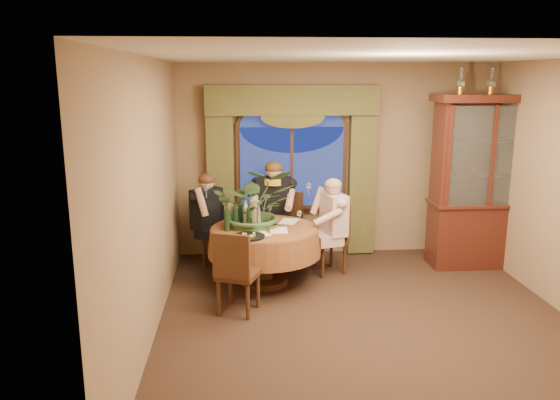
{
  "coord_description": "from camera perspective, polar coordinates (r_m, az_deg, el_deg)",
  "views": [
    {
      "loc": [
        -1.34,
        -5.36,
        2.61
      ],
      "look_at": [
        -0.86,
        1.25,
        1.1
      ],
      "focal_mm": 35.0,
      "sensor_mm": 36.0,
      "label": 1
    }
  ],
  "objects": [
    {
      "name": "oil_lamp_left",
      "position": [
        7.68,
        18.37,
        11.72
      ],
      "size": [
        0.11,
        0.11,
        0.34
      ],
      "primitive_type": null,
      "color": "#A5722D",
      "rests_on": "china_cabinet"
    },
    {
      "name": "stoneware_vase",
      "position": [
        6.98,
        -2.65,
        -1.32
      ],
      "size": [
        0.17,
        0.17,
        0.31
      ],
      "primitive_type": null,
      "color": "tan",
      "rests_on": "dining_table"
    },
    {
      "name": "wine_bottle_4",
      "position": [
        6.78,
        -3.24,
        -1.66
      ],
      "size": [
        0.07,
        0.07,
        0.33
      ],
      "primitive_type": "cylinder",
      "color": "black",
      "rests_on": "dining_table"
    },
    {
      "name": "drapery_left",
      "position": [
        7.88,
        -6.23,
        2.29
      ],
      "size": [
        0.38,
        0.14,
        2.32
      ],
      "primitive_type": "cube",
      "color": "#4B4823",
      "rests_on": "floor"
    },
    {
      "name": "tasting_paper_2",
      "position": [
        6.6,
        -2.2,
        -3.52
      ],
      "size": [
        0.32,
        0.36,
        0.0
      ],
      "primitive_type": "cube",
      "rotation": [
        0.0,
        0.0,
        0.43
      ],
      "color": "white",
      "rests_on": "dining_table"
    },
    {
      "name": "wine_bottle_5",
      "position": [
        6.71,
        -5.55,
        -1.87
      ],
      "size": [
        0.07,
        0.07,
        0.33
      ],
      "primitive_type": "cylinder",
      "color": "black",
      "rests_on": "dining_table"
    },
    {
      "name": "person_pink",
      "position": [
        7.26,
        5.63,
        -2.83
      ],
      "size": [
        0.55,
        0.57,
        1.32
      ],
      "primitive_type": null,
      "rotation": [
        0.0,
        0.0,
        -4.43
      ],
      "color": "#CDA6AB",
      "rests_on": "floor"
    },
    {
      "name": "chair_right",
      "position": [
        7.37,
        4.99,
        -4.02
      ],
      "size": [
        0.55,
        0.55,
        0.96
      ],
      "primitive_type": "cube",
      "rotation": [
        0.0,
        0.0,
        -4.33
      ],
      "color": "black",
      "rests_on": "floor"
    },
    {
      "name": "window",
      "position": [
        7.94,
        1.23,
        3.32
      ],
      "size": [
        1.62,
        0.1,
        1.32
      ],
      "primitive_type": null,
      "color": "navy",
      "rests_on": "wall_back"
    },
    {
      "name": "chair_back",
      "position": [
        7.61,
        -6.21,
        -3.5
      ],
      "size": [
        0.59,
        0.59,
        0.96
      ],
      "primitive_type": "cube",
      "rotation": [
        0.0,
        0.0,
        -2.45
      ],
      "color": "black",
      "rests_on": "floor"
    },
    {
      "name": "tasting_paper_0",
      "position": [
        6.73,
        -0.12,
        -3.18
      ],
      "size": [
        0.23,
        0.31,
        0.0
      ],
      "primitive_type": "cube",
      "rotation": [
        0.0,
        0.0,
        -0.05
      ],
      "color": "white",
      "rests_on": "dining_table"
    },
    {
      "name": "olive_bowl",
      "position": [
        6.83,
        -0.88,
        -2.78
      ],
      "size": [
        0.15,
        0.15,
        0.05
      ],
      "primitive_type": "imported",
      "color": "#48562C",
      "rests_on": "dining_table"
    },
    {
      "name": "arched_transom",
      "position": [
        7.85,
        1.25,
        8.95
      ],
      "size": [
        1.6,
        0.06,
        0.44
      ],
      "primitive_type": null,
      "color": "navy",
      "rests_on": "wall_back"
    },
    {
      "name": "wine_glass_person_back",
      "position": [
        7.15,
        -4.67,
        -1.55
      ],
      "size": [
        0.07,
        0.07,
        0.18
      ],
      "primitive_type": null,
      "color": "silver",
      "rests_on": "dining_table"
    },
    {
      "name": "wine_glass_person_scarf",
      "position": [
        7.31,
        -1.09,
        -1.19
      ],
      "size": [
        0.07,
        0.07,
        0.18
      ],
      "primitive_type": null,
      "color": "silver",
      "rests_on": "dining_table"
    },
    {
      "name": "cheese_platter",
      "position": [
        6.46,
        -3.23,
        -3.82
      ],
      "size": [
        0.38,
        0.38,
        0.02
      ],
      "primitive_type": "cylinder",
      "color": "black",
      "rests_on": "dining_table"
    },
    {
      "name": "chair_back_right",
      "position": [
        7.86,
        0.56,
        -2.9
      ],
      "size": [
        0.54,
        0.54,
        0.96
      ],
      "primitive_type": "cube",
      "rotation": [
        0.0,
        0.0,
        -3.5
      ],
      "color": "black",
      "rests_on": "floor"
    },
    {
      "name": "oil_lamp_right",
      "position": [
        8.03,
        23.95,
        11.3
      ],
      "size": [
        0.11,
        0.11,
        0.34
      ],
      "primitive_type": null,
      "color": "#A5722D",
      "rests_on": "china_cabinet"
    },
    {
      "name": "wine_glass_person_pink",
      "position": [
        7.01,
        2.02,
        -1.8
      ],
      "size": [
        0.07,
        0.07,
        0.18
      ],
      "primitive_type": null,
      "color": "silver",
      "rests_on": "dining_table"
    },
    {
      "name": "wine_bottle_2",
      "position": [
        6.9,
        -3.61,
        -1.42
      ],
      "size": [
        0.07,
        0.07,
        0.33
      ],
      "primitive_type": "cylinder",
      "color": "tan",
      "rests_on": "dining_table"
    },
    {
      "name": "floor",
      "position": [
        6.11,
        9.13,
        -12.61
      ],
      "size": [
        5.0,
        5.0,
        0.0
      ],
      "primitive_type": "plane",
      "color": "black",
      "rests_on": "ground"
    },
    {
      "name": "wall_back",
      "position": [
        8.07,
        5.44,
        4.14
      ],
      "size": [
        4.5,
        0.0,
        4.5
      ],
      "primitive_type": "plane",
      "rotation": [
        1.57,
        0.0,
        0.0
      ],
      "color": "#85684D",
      "rests_on": "ground"
    },
    {
      "name": "ceiling",
      "position": [
        5.53,
        10.18,
        14.61
      ],
      "size": [
        5.0,
        5.0,
        0.0
      ],
      "primitive_type": "plane",
      "rotation": [
        3.14,
        0.0,
        0.0
      ],
      "color": "white",
      "rests_on": "wall_back"
    },
    {
      "name": "drapery_right",
      "position": [
        8.07,
        8.56,
        2.47
      ],
      "size": [
        0.38,
        0.14,
        2.32
      ],
      "primitive_type": "cube",
      "color": "#4B4823",
      "rests_on": "floor"
    },
    {
      "name": "wine_bottle_0",
      "position": [
        6.96,
        -5.53,
        -1.33
      ],
      "size": [
        0.07,
        0.07,
        0.33
      ],
      "primitive_type": "cylinder",
      "color": "tan",
      "rests_on": "dining_table"
    },
    {
      "name": "chair_front_left",
      "position": [
        6.15,
        -4.37,
        -7.48
      ],
      "size": [
        0.54,
        0.54,
        0.96
      ],
      "primitive_type": "cube",
      "rotation": [
        0.0,
        0.0,
        -0.37
      ],
      "color": "black",
      "rests_on": "floor"
    },
    {
      "name": "dining_table",
      "position": [
        6.99,
        -1.64,
        -5.84
      ],
      "size": [
        1.44,
        1.44,
        0.75
      ],
      "primitive_type": "cylinder",
      "rotation": [
        0.0,
        0.0,
        0.01
      ],
      "color": "maroon",
      "rests_on": "floor"
    },
    {
      "name": "oil_lamp_center",
      "position": [
        7.85,
        21.22,
        11.52
      ],
      "size": [
        0.11,
        0.11,
        0.34
      ],
      "primitive_type": null,
      "color": "#A5722D",
      "rests_on": "china_cabinet"
    },
    {
      "name": "person_scarf",
      "position": [
        7.75,
        -0.62,
        -1.21
      ],
      "size": [
        0.61,
        0.57,
        1.46
      ],
      "primitive_type": null,
      "rotation": [
        0.0,
        0.0,
        -3.34
      ],
      "color": "black",
      "rests_on": "floor"
    },
    {
      "name": "wine_bottle_1",
      "position": [
        6.99,
        -4.13,
        -1.25
      ],
      "size": [
        0.07,
        0.07,
        0.33
      ],
      "primitive_type": "cylinder",
      "color": "black",
      "rests_on": "dining_table"
    },
    {
      "name": "china_cabinet",
      "position": [
        7.98,
        20.44,
        1.74
      ],
      "size": [
        1.47,
        0.58,
        2.38
      ],
      "primitive_type": "cube",
      "color": "#39140F",
      "rests_on": "floor"
    },
    {
      "name": "wine_bottle_3",
      "position": [
        6.83,
        -4.7,
        -1.58
      ],
      "size": [
        0.07,
        0.07,
        0.33
      ],
      "primitive_type": "cylinder",
      "color": "black",
      "rests_on": "dining_table"
    },
    {
      "name": "swag_valance",
      "position": [
        7.76,
        1.32,
        10.38
      ],
      "size": [
        2.45,
        0.16,
        0.42
      ],
      "primitive_type": null,
      "color": "#4B4823",
      "rests_on": "wall_back"
    },
    {
      "name": "person_back",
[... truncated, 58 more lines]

